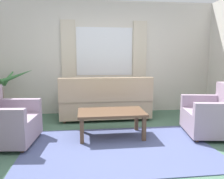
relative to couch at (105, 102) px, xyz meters
name	(u,v)px	position (x,y,z in m)	size (l,w,h in m)	color
ground_plane	(119,148)	(0.04, -1.62, -0.37)	(6.24, 6.24, 0.00)	#476B56
wall_back	(104,58)	(0.04, 0.64, 0.93)	(5.32, 0.12, 2.60)	silver
window_with_curtains	(105,51)	(0.04, 0.56, 1.08)	(1.98, 0.07, 1.40)	white
area_rug	(119,148)	(0.04, -1.62, -0.36)	(2.76, 1.79, 0.01)	#4C5684
couch	(105,102)	(0.00, 0.00, 0.00)	(1.90, 0.82, 0.92)	tan
armchair_left	(4,122)	(-1.67, -1.23, -0.01)	(0.90, 0.92, 0.88)	#998499
armchair_right	(214,115)	(1.74, -1.26, -0.01)	(0.94, 0.96, 0.88)	#998499
coffee_table	(111,115)	(0.00, -1.12, 0.01)	(1.10, 0.64, 0.44)	brown
potted_plant	(3,99)	(-2.16, 0.17, 0.09)	(1.22, 1.17, 1.14)	#9E6B4C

